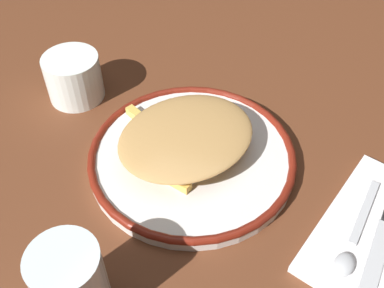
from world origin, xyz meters
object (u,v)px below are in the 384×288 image
(plate, at_px, (192,156))
(coffee_mug, at_px, (73,77))
(spoon, at_px, (352,242))
(fries_heap, at_px, (185,140))
(water_glass, at_px, (72,285))
(napkin, at_px, (382,236))

(plate, xyz_separation_m, coffee_mug, (0.23, -0.02, 0.03))
(spoon, xyz_separation_m, coffee_mug, (0.46, -0.03, 0.02))
(fries_heap, distance_m, spoon, 0.24)
(water_glass, relative_size, coffee_mug, 0.96)
(plate, xyz_separation_m, spoon, (-0.23, 0.02, 0.00))
(water_glass, bearing_deg, plate, -86.73)
(plate, xyz_separation_m, fries_heap, (0.01, 0.00, 0.03))
(plate, height_order, spoon, same)
(napkin, xyz_separation_m, spoon, (0.03, 0.03, 0.01))
(napkin, distance_m, water_glass, 0.36)
(fries_heap, height_order, coffee_mug, coffee_mug)
(fries_heap, distance_m, coffee_mug, 0.22)
(spoon, bearing_deg, coffee_mug, -4.26)
(spoon, distance_m, coffee_mug, 0.46)
(plate, bearing_deg, napkin, -175.58)
(fries_heap, height_order, napkin, fries_heap)
(water_glass, distance_m, coffee_mug, 0.36)
(fries_heap, bearing_deg, spoon, 177.35)
(napkin, xyz_separation_m, water_glass, (0.24, 0.26, 0.05))
(water_glass, bearing_deg, spoon, -134.04)
(coffee_mug, bearing_deg, fries_heap, 174.02)
(plate, relative_size, spoon, 1.86)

